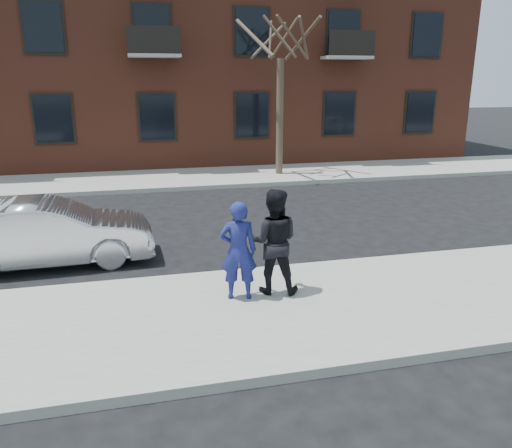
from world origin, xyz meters
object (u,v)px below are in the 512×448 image
object	(u,v)px
street_tree	(281,23)
silver_sedan	(49,233)
man_hoodie	(238,251)
man_peacoat	(273,241)

from	to	relation	value
street_tree	silver_sedan	xyz separation A→B (m)	(-7.11, -7.88, -4.85)
man_hoodie	silver_sedan	bearing A→B (deg)	-29.87
silver_sedan	street_tree	bearing A→B (deg)	-44.12
silver_sedan	man_hoodie	bearing A→B (deg)	-132.09
man_hoodie	man_peacoat	size ratio (longest dim) A/B	0.92
silver_sedan	man_hoodie	xyz separation A→B (m)	(3.32, -2.78, 0.31)
man_hoodie	man_peacoat	distance (m)	0.64
man_peacoat	street_tree	bearing A→B (deg)	-89.54
man_hoodie	man_peacoat	bearing A→B (deg)	-159.27
street_tree	man_hoodie	xyz separation A→B (m)	(-3.79, -10.67, -4.55)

